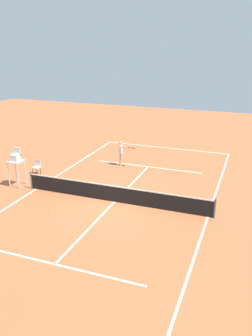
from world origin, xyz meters
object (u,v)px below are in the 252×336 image
at_px(tennis_ball, 92,166).
at_px(umpire_chair, 16,161).
at_px(player_serving, 121,151).
at_px(courtside_chair_mid, 37,166).

distance_m(tennis_ball, umpire_chair, 5.73).
height_order(player_serving, tennis_ball, player_serving).
relative_size(tennis_ball, courtside_chair_mid, 0.07).
bearing_deg(courtside_chair_mid, player_serving, -141.79).
bearing_deg(umpire_chair, player_serving, -128.64).
distance_m(umpire_chair, courtside_chair_mid, 2.38).
bearing_deg(courtside_chair_mid, tennis_ball, -137.33).
relative_size(player_serving, tennis_ball, 26.76).
bearing_deg(player_serving, courtside_chair_mid, -54.45).
relative_size(player_serving, umpire_chair, 0.76).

